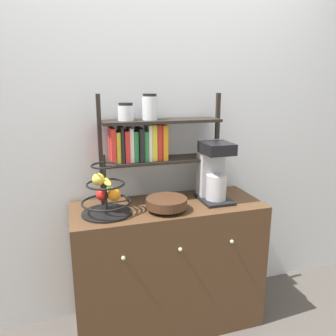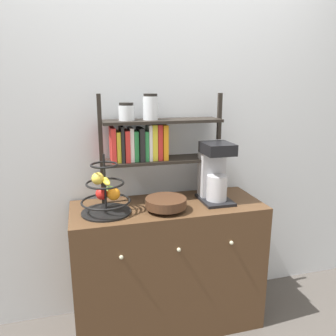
% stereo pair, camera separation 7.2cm
% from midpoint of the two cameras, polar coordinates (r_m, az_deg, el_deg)
% --- Properties ---
extents(wall_back, '(7.00, 0.05, 2.60)m').
position_cam_midpoint_polar(wall_back, '(2.19, -0.94, 7.42)').
color(wall_back, silver).
rests_on(wall_back, ground_plane).
extents(sideboard, '(1.18, 0.48, 0.84)m').
position_cam_midpoint_polar(sideboard, '(2.22, 0.97, -16.60)').
color(sideboard, '#4C331E').
rests_on(sideboard, ground_plane).
extents(coffee_maker, '(0.18, 0.25, 0.38)m').
position_cam_midpoint_polar(coffee_maker, '(2.10, 9.02, -0.53)').
color(coffee_maker, black).
rests_on(coffee_maker, sideboard).
extents(fruit_stand, '(0.29, 0.29, 0.35)m').
position_cam_midpoint_polar(fruit_stand, '(1.91, -9.69, -4.45)').
color(fruit_stand, black).
rests_on(fruit_stand, sideboard).
extents(wooden_bowl, '(0.24, 0.24, 0.08)m').
position_cam_midpoint_polar(wooden_bowl, '(1.94, 0.71, -6.15)').
color(wooden_bowl, '#422819').
rests_on(wooden_bowl, sideboard).
extents(shelf_hutch, '(0.79, 0.20, 0.67)m').
position_cam_midpoint_polar(shelf_hutch, '(2.05, -2.58, 5.16)').
color(shelf_hutch, black).
rests_on(shelf_hutch, sideboard).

